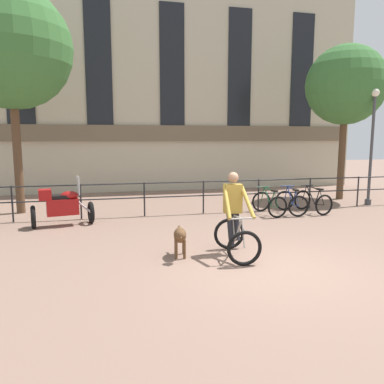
% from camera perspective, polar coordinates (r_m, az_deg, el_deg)
% --- Properties ---
extents(ground_plane, '(60.00, 60.00, 0.00)m').
position_cam_1_polar(ground_plane, '(7.26, 12.51, -11.19)').
color(ground_plane, '#846656').
extents(canal_railing, '(15.05, 0.05, 1.05)m').
position_cam_1_polar(canal_railing, '(11.87, 1.75, 0.09)').
color(canal_railing, '#232326').
rests_on(canal_railing, ground_plane).
extents(building_facade, '(18.00, 0.72, 9.86)m').
position_cam_1_polar(building_facade, '(17.59, -3.23, 16.45)').
color(building_facade, '#BCB299').
rests_on(building_facade, ground_plane).
extents(cyclist_with_bike, '(0.76, 1.21, 1.70)m').
position_cam_1_polar(cyclist_with_bike, '(7.69, 6.53, -4.04)').
color(cyclist_with_bike, black).
rests_on(cyclist_with_bike, ground_plane).
extents(dog, '(0.33, 0.89, 0.62)m').
position_cam_1_polar(dog, '(7.55, -1.83, -6.76)').
color(dog, brown).
rests_on(dog, ground_plane).
extents(parked_motorcycle, '(1.71, 0.92, 1.35)m').
position_cam_1_polar(parked_motorcycle, '(10.79, -19.20, -1.98)').
color(parked_motorcycle, black).
rests_on(parked_motorcycle, ground_plane).
extents(parked_bicycle_near_lamp, '(0.74, 1.15, 0.86)m').
position_cam_1_polar(parked_bicycle_near_lamp, '(11.97, 11.68, -1.70)').
color(parked_bicycle_near_lamp, black).
rests_on(parked_bicycle_near_lamp, ground_plane).
extents(parked_bicycle_mid_left, '(0.73, 1.15, 0.86)m').
position_cam_1_polar(parked_bicycle_mid_left, '(12.31, 14.90, -1.54)').
color(parked_bicycle_mid_left, black).
rests_on(parked_bicycle_mid_left, ground_plane).
extents(parked_bicycle_mid_right, '(0.81, 1.19, 0.86)m').
position_cam_1_polar(parked_bicycle_mid_right, '(12.69, 17.95, -1.39)').
color(parked_bicycle_mid_right, black).
rests_on(parked_bicycle_mid_right, ground_plane).
extents(street_lamp, '(0.28, 0.28, 4.08)m').
position_cam_1_polar(street_lamp, '(14.74, 25.75, 7.08)').
color(street_lamp, '#424247').
rests_on(street_lamp, ground_plane).
extents(tree_canalside_left, '(3.69, 3.69, 6.94)m').
position_cam_1_polar(tree_canalside_left, '(13.32, -25.94, 19.11)').
color(tree_canalside_left, brown).
rests_on(tree_canalside_left, ground_plane).
extents(tree_canalside_right, '(2.99, 2.99, 5.88)m').
position_cam_1_polar(tree_canalside_right, '(15.88, 22.38, 14.77)').
color(tree_canalside_right, brown).
rests_on(tree_canalside_right, ground_plane).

